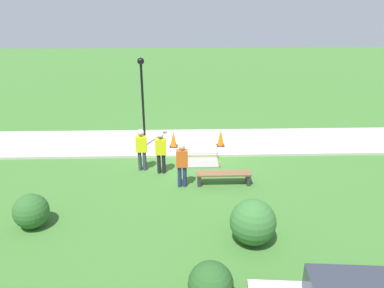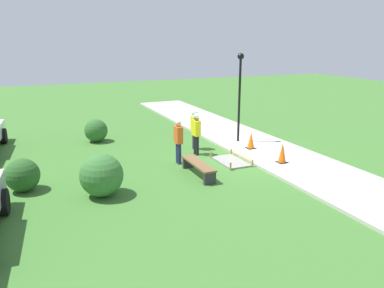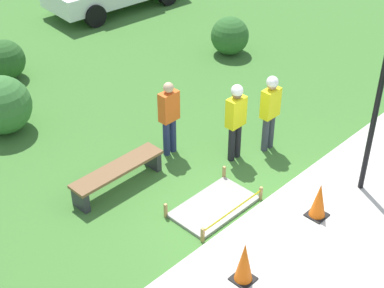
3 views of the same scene
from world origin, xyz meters
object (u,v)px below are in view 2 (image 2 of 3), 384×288
object	(u,v)px
traffic_cone_far_patch	(251,140)
worker_supervisor	(195,126)
park_bench	(198,166)
bystander_in_orange_shirt	(178,140)
lamppost_near	(240,84)
traffic_cone_near_patch	(282,153)
worker_assistant	(196,131)

from	to	relation	value
traffic_cone_far_patch	worker_supervisor	xyz separation A→B (m)	(1.16, 2.02, 0.54)
park_bench	bystander_in_orange_shirt	bearing A→B (deg)	5.04
bystander_in_orange_shirt	lamppost_near	world-z (taller)	lamppost_near
traffic_cone_near_patch	worker_assistant	world-z (taller)	worker_assistant
bystander_in_orange_shirt	lamppost_near	bearing A→B (deg)	-65.21
park_bench	bystander_in_orange_shirt	world-z (taller)	bystander_in_orange_shirt
park_bench	worker_assistant	size ratio (longest dim) A/B	1.16
traffic_cone_near_patch	lamppost_near	xyz separation A→B (m)	(3.30, -0.08, 2.14)
worker_assistant	lamppost_near	size ratio (longest dim) A/B	0.44
traffic_cone_far_patch	park_bench	bearing A→B (deg)	119.62
park_bench	traffic_cone_near_patch	bearing A→B (deg)	-93.81
traffic_cone_far_patch	lamppost_near	world-z (taller)	lamppost_near
park_bench	lamppost_near	xyz separation A→B (m)	(3.08, -3.35, 2.28)
traffic_cone_near_patch	worker_assistant	xyz separation A→B (m)	(2.47, 2.33, 0.51)
traffic_cone_far_patch	worker_supervisor	bearing A→B (deg)	60.17
traffic_cone_far_patch	worker_supervisor	distance (m)	2.39
worker_supervisor	worker_assistant	size ratio (longest dim) A/B	1.00
worker_assistant	bystander_in_orange_shirt	size ratio (longest dim) A/B	1.03
bystander_in_orange_shirt	lamppost_near	distance (m)	4.19
traffic_cone_far_patch	traffic_cone_near_patch	bearing A→B (deg)	-178.83
traffic_cone_far_patch	bystander_in_orange_shirt	xyz separation A→B (m)	(-0.36, 3.35, 0.47)
worker_assistant	traffic_cone_far_patch	bearing A→B (deg)	-100.38
traffic_cone_far_patch	park_bench	size ratio (longest dim) A/B	0.35
park_bench	traffic_cone_far_patch	bearing A→B (deg)	-60.38
traffic_cone_near_patch	lamppost_near	distance (m)	3.93
park_bench	worker_supervisor	distance (m)	3.29
park_bench	worker_assistant	distance (m)	2.53
park_bench	bystander_in_orange_shirt	xyz separation A→B (m)	(1.47, 0.13, 0.58)
park_bench	worker_supervisor	size ratio (longest dim) A/B	1.16
worker_supervisor	park_bench	bearing A→B (deg)	158.13
bystander_in_orange_shirt	lamppost_near	xyz separation A→B (m)	(1.61, -3.48, 1.70)
worker_supervisor	lamppost_near	world-z (taller)	lamppost_near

